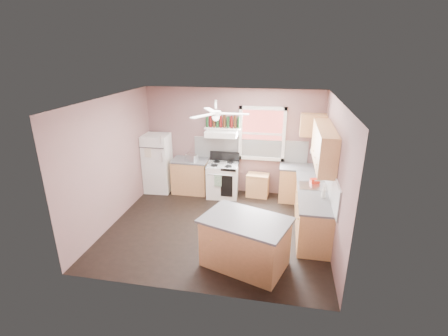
% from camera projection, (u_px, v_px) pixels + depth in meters
% --- Properties ---
extents(floor, '(4.50, 4.50, 0.00)m').
position_uv_depth(floor, '(217.00, 227.00, 6.93)').
color(floor, black).
rests_on(floor, ground).
extents(ceiling, '(4.50, 4.50, 0.00)m').
position_uv_depth(ceiling, '(216.00, 100.00, 6.00)').
color(ceiling, white).
rests_on(ceiling, ground).
extents(wall_back, '(4.50, 0.05, 2.70)m').
position_uv_depth(wall_back, '(233.00, 141.00, 8.34)').
color(wall_back, '#785755').
rests_on(wall_back, ground).
extents(wall_right, '(0.05, 4.00, 2.70)m').
position_uv_depth(wall_right, '(335.00, 176.00, 6.07)').
color(wall_right, '#785755').
rests_on(wall_right, ground).
extents(wall_left, '(0.05, 4.00, 2.70)m').
position_uv_depth(wall_left, '(111.00, 161.00, 6.86)').
color(wall_left, '#785755').
rests_on(wall_left, ground).
extents(backsplash_back, '(2.90, 0.03, 0.55)m').
position_uv_depth(backsplash_back, '(250.00, 149.00, 8.28)').
color(backsplash_back, white).
rests_on(backsplash_back, wall_back).
extents(backsplash_right, '(0.03, 2.60, 0.55)m').
position_uv_depth(backsplash_right, '(330.00, 178.00, 6.42)').
color(backsplash_right, white).
rests_on(backsplash_right, wall_right).
extents(window_view, '(1.00, 0.02, 1.20)m').
position_uv_depth(window_view, '(262.00, 134.00, 8.08)').
color(window_view, maroon).
rests_on(window_view, wall_back).
extents(window_frame, '(1.16, 0.07, 1.36)m').
position_uv_depth(window_frame, '(262.00, 134.00, 8.05)').
color(window_frame, white).
rests_on(window_frame, wall_back).
extents(refrigerator, '(0.69, 0.67, 1.53)m').
position_uv_depth(refrigerator, '(158.00, 163.00, 8.51)').
color(refrigerator, white).
rests_on(refrigerator, floor).
extents(base_cabinet_left, '(0.90, 0.60, 0.86)m').
position_uv_depth(base_cabinet_left, '(191.00, 176.00, 8.54)').
color(base_cabinet_left, '#B27F4A').
rests_on(base_cabinet_left, floor).
extents(counter_left, '(0.92, 0.62, 0.04)m').
position_uv_depth(counter_left, '(190.00, 160.00, 8.38)').
color(counter_left, '#4E4E50').
rests_on(counter_left, base_cabinet_left).
extents(toaster, '(0.32, 0.26, 0.18)m').
position_uv_depth(toaster, '(192.00, 158.00, 8.22)').
color(toaster, silver).
rests_on(toaster, counter_left).
extents(stove, '(0.82, 0.70, 0.86)m').
position_uv_depth(stove, '(223.00, 180.00, 8.30)').
color(stove, white).
rests_on(stove, floor).
extents(range_hood, '(0.78, 0.50, 0.14)m').
position_uv_depth(range_hood, '(222.00, 133.00, 8.03)').
color(range_hood, white).
rests_on(range_hood, wall_back).
extents(bottle_shelf, '(0.90, 0.26, 0.03)m').
position_uv_depth(bottle_shelf, '(223.00, 128.00, 8.11)').
color(bottle_shelf, white).
rests_on(bottle_shelf, range_hood).
extents(cart, '(0.57, 0.40, 0.55)m').
position_uv_depth(cart, '(258.00, 186.00, 8.33)').
color(cart, '#B27F4A').
rests_on(cart, floor).
extents(base_cabinet_corner, '(1.00, 0.60, 0.86)m').
position_uv_depth(base_cabinet_corner, '(300.00, 184.00, 8.05)').
color(base_cabinet_corner, '#B27F4A').
rests_on(base_cabinet_corner, floor).
extents(base_cabinet_right, '(0.60, 2.20, 0.86)m').
position_uv_depth(base_cabinet_right, '(312.00, 211.00, 6.72)').
color(base_cabinet_right, '#B27F4A').
rests_on(base_cabinet_right, floor).
extents(counter_corner, '(1.02, 0.62, 0.04)m').
position_uv_depth(counter_corner, '(301.00, 167.00, 7.89)').
color(counter_corner, '#4E4E50').
rests_on(counter_corner, base_cabinet_corner).
extents(counter_right, '(0.62, 2.22, 0.04)m').
position_uv_depth(counter_right, '(313.00, 191.00, 6.57)').
color(counter_right, '#4E4E50').
rests_on(counter_right, base_cabinet_right).
extents(sink, '(0.55, 0.45, 0.03)m').
position_uv_depth(sink, '(312.00, 186.00, 6.75)').
color(sink, silver).
rests_on(sink, counter_right).
extents(faucet, '(0.03, 0.03, 0.14)m').
position_uv_depth(faucet, '(321.00, 184.00, 6.69)').
color(faucet, silver).
rests_on(faucet, sink).
extents(upper_cabinet_right, '(0.33, 1.80, 0.76)m').
position_uv_depth(upper_cabinet_right, '(324.00, 146.00, 6.42)').
color(upper_cabinet_right, '#B27F4A').
rests_on(upper_cabinet_right, wall_right).
extents(upper_cabinet_corner, '(0.60, 0.33, 0.52)m').
position_uv_depth(upper_cabinet_corner, '(313.00, 125.00, 7.63)').
color(upper_cabinet_corner, '#B27F4A').
rests_on(upper_cabinet_corner, wall_back).
extents(paper_towel, '(0.26, 0.12, 0.12)m').
position_uv_depth(paper_towel, '(316.00, 151.00, 7.86)').
color(paper_towel, white).
rests_on(paper_towel, wall_back).
extents(island, '(1.56, 1.26, 0.86)m').
position_uv_depth(island, '(245.00, 243.00, 5.60)').
color(island, '#B27F4A').
rests_on(island, floor).
extents(island_top, '(1.67, 1.36, 0.04)m').
position_uv_depth(island_top, '(246.00, 220.00, 5.44)').
color(island_top, '#4E4E50').
rests_on(island_top, island).
extents(ceiling_fan_hub, '(0.20, 0.20, 0.08)m').
position_uv_depth(ceiling_fan_hub, '(216.00, 113.00, 6.09)').
color(ceiling_fan_hub, white).
rests_on(ceiling_fan_hub, ceiling).
extents(soap_bottle, '(0.10, 0.10, 0.23)m').
position_uv_depth(soap_bottle, '(324.00, 192.00, 6.17)').
color(soap_bottle, silver).
rests_on(soap_bottle, counter_right).
extents(red_caddy, '(0.21, 0.17, 0.10)m').
position_uv_depth(red_caddy, '(315.00, 181.00, 6.88)').
color(red_caddy, red).
rests_on(red_caddy, counter_right).
extents(wine_bottles, '(0.86, 0.06, 0.31)m').
position_uv_depth(wine_bottles, '(223.00, 122.00, 8.05)').
color(wine_bottles, '#143819').
rests_on(wine_bottles, bottle_shelf).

